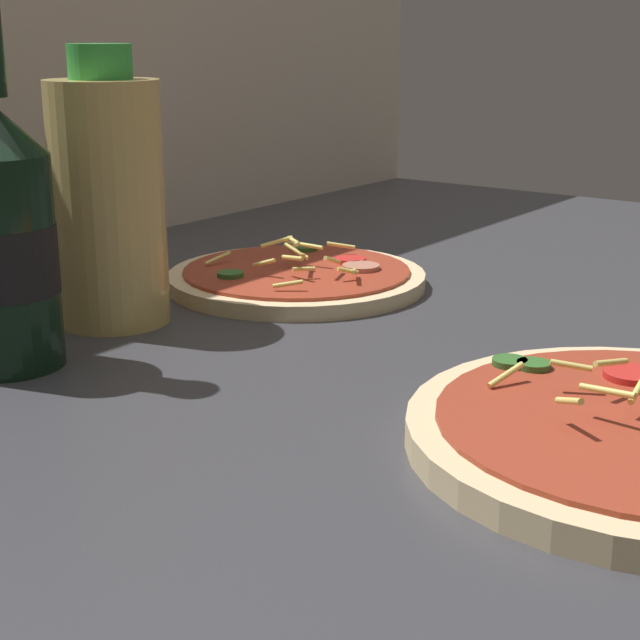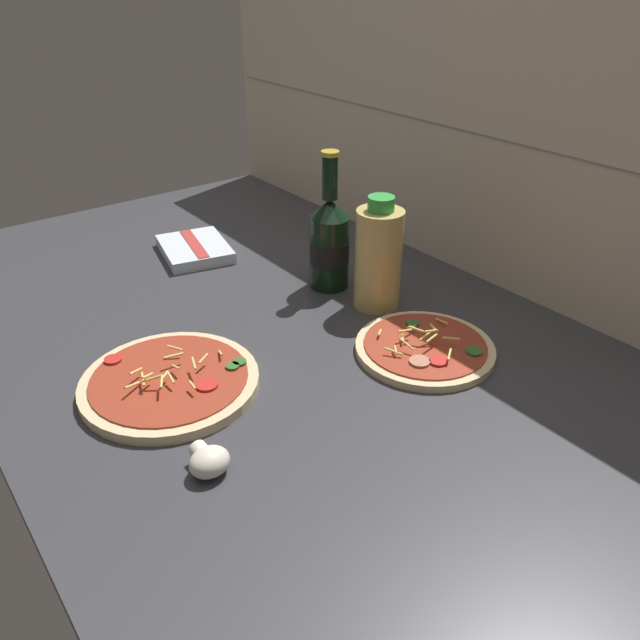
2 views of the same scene
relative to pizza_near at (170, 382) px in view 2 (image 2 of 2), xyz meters
The scene contains 8 objects.
counter_slab 20.64cm from the pizza_near, 96.14° to the left, with size 160.00×90.00×2.50cm.
tile_backsplash 71.09cm from the pizza_near, 91.91° to the left, with size 160.00×1.13×60.00cm.
pizza_near is the anchor object (origin of this frame).
pizza_far 40.43cm from the pizza_near, 65.97° to the left, with size 22.53×22.53×4.46cm.
beer_bottle 41.96cm from the pizza_near, 106.56° to the left, with size 7.53×7.53×26.29cm.
oil_bottle 42.42cm from the pizza_near, 90.57° to the left, with size 8.43×8.43×20.68cm.
mushroom_left 19.70cm from the pizza_near, 11.97° to the right, with size 5.50×5.23×3.66cm.
dish_towel 48.30cm from the pizza_near, 147.93° to the left, with size 19.46×16.73×2.56cm.
Camera 2 is at (75.48, -48.74, 58.07)cm, focal length 35.00 mm.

